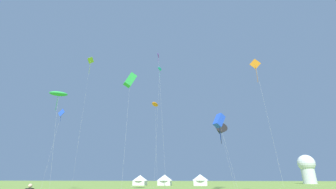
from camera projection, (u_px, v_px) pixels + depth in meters
kite_green_parafoil at (59, 94)px, 40.22m from camera, size 3.39×2.50×16.67m
kite_orange_parafoil at (155, 104)px, 68.50m from camera, size 2.37×3.87×23.82m
kite_blue_diamond at (61, 114)px, 47.93m from camera, size 1.84×2.03×16.08m
kite_cyan_parafoil at (160, 69)px, 61.78m from camera, size 1.27×2.30×30.57m
kite_orange_diamond at (256, 67)px, 38.53m from camera, size 2.04×1.21×21.41m
kite_purple_diamond at (159, 63)px, 54.31m from camera, size 2.41×1.62×30.95m
kite_black_delta at (220, 131)px, 51.01m from camera, size 3.66×3.84×13.93m
kite_blue_box at (219, 121)px, 44.56m from camera, size 3.56×2.57×14.20m
kite_green_box at (130, 80)px, 44.63m from camera, size 2.75×3.72×21.77m
kite_lime_diamond at (90, 63)px, 67.80m from camera, size 1.15×2.08×36.60m
festival_tent_center at (140, 180)px, 68.54m from camera, size 4.54×4.54×2.95m
festival_tent_left at (165, 179)px, 67.51m from camera, size 4.70×4.70×3.06m
festival_tent_right at (200, 179)px, 66.05m from camera, size 4.83×4.83×3.14m
observatory_dome at (307, 167)px, 88.15m from camera, size 6.40×6.40×10.80m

